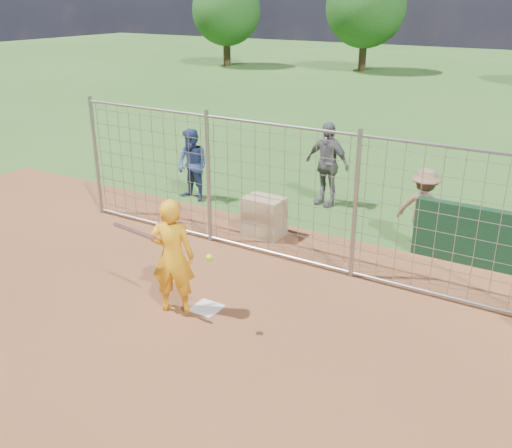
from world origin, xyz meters
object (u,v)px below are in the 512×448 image
Objects in this scene: equipment_bin at (264,216)px; batter at (172,257)px; bystander_b at (327,164)px; bystander_c at (423,209)px; bystander_a at (192,165)px.

batter is at bearing -82.60° from equipment_bin.
equipment_bin is (-0.35, 3.30, -0.52)m from batter.
batter is 5.64m from bystander_b.
bystander_a is at bearing 1.81° from bystander_c.
batter reaches higher than bystander_a.
equipment_bin is at bearing -14.21° from bystander_a.
equipment_bin is at bearing -86.04° from bystander_b.
bystander_c is at bearing 21.71° from equipment_bin.
equipment_bin is at bearing -107.79° from batter.
bystander_b is 2.42m from equipment_bin.
batter reaches higher than bystander_c.
batter is 1.17× the size of bystander_c.
bystander_c is at bearing -15.08° from bystander_b.
bystander_c is (2.60, -1.26, -0.19)m from bystander_b.
bystander_a is at bearing -143.68° from bystander_b.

